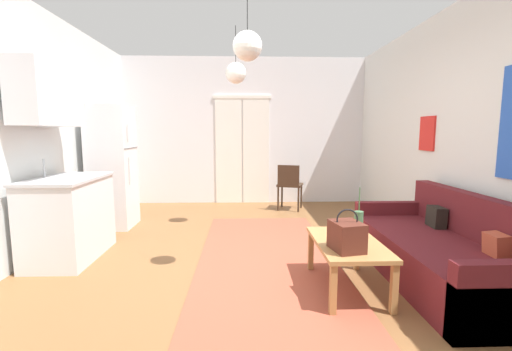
{
  "coord_description": "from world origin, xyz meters",
  "views": [
    {
      "loc": [
        -0.02,
        -3.23,
        1.39
      ],
      "look_at": [
        0.13,
        0.86,
        0.87
      ],
      "focal_mm": 23.97,
      "sensor_mm": 36.0,
      "label": 1
    }
  ],
  "objects_px": {
    "refrigerator": "(112,167)",
    "accent_chair": "(289,184)",
    "coffee_table": "(347,248)",
    "bamboo_vase": "(358,224)",
    "pendant_lamp_far": "(236,73)",
    "couch": "(444,254)",
    "handbag": "(347,236)",
    "pendant_lamp_near": "(247,46)"
  },
  "relations": [
    {
      "from": "pendant_lamp_far",
      "to": "pendant_lamp_near",
      "type": "bearing_deg",
      "value": -85.36
    },
    {
      "from": "bamboo_vase",
      "to": "coffee_table",
      "type": "bearing_deg",
      "value": -136.63
    },
    {
      "from": "handbag",
      "to": "refrigerator",
      "type": "xyz_separation_m",
      "value": [
        -2.73,
        2.37,
        0.32
      ]
    },
    {
      "from": "bamboo_vase",
      "to": "pendant_lamp_near",
      "type": "xyz_separation_m",
      "value": [
        -1.01,
        0.1,
        1.57
      ]
    },
    {
      "from": "coffee_table",
      "to": "bamboo_vase",
      "type": "height_order",
      "value": "bamboo_vase"
    },
    {
      "from": "couch",
      "to": "handbag",
      "type": "xyz_separation_m",
      "value": [
        -1.05,
        -0.37,
        0.3
      ]
    },
    {
      "from": "bamboo_vase",
      "to": "refrigerator",
      "type": "height_order",
      "value": "refrigerator"
    },
    {
      "from": "pendant_lamp_near",
      "to": "refrigerator",
      "type": "bearing_deg",
      "value": 135.46
    },
    {
      "from": "coffee_table",
      "to": "handbag",
      "type": "relative_size",
      "value": 2.76
    },
    {
      "from": "handbag",
      "to": "pendant_lamp_near",
      "type": "height_order",
      "value": "pendant_lamp_near"
    },
    {
      "from": "handbag",
      "to": "pendant_lamp_near",
      "type": "distance_m",
      "value": 1.82
    },
    {
      "from": "accent_chair",
      "to": "pendant_lamp_far",
      "type": "distance_m",
      "value": 2.26
    },
    {
      "from": "coffee_table",
      "to": "handbag",
      "type": "xyz_separation_m",
      "value": [
        -0.08,
        -0.22,
        0.18
      ]
    },
    {
      "from": "coffee_table",
      "to": "bamboo_vase",
      "type": "bearing_deg",
      "value": 43.37
    },
    {
      "from": "pendant_lamp_far",
      "to": "bamboo_vase",
      "type": "bearing_deg",
      "value": -57.62
    },
    {
      "from": "coffee_table",
      "to": "couch",
      "type": "bearing_deg",
      "value": 8.65
    },
    {
      "from": "refrigerator",
      "to": "pendant_lamp_near",
      "type": "xyz_separation_m",
      "value": [
        1.94,
        -1.91,
        1.25
      ]
    },
    {
      "from": "pendant_lamp_near",
      "to": "pendant_lamp_far",
      "type": "bearing_deg",
      "value": 94.64
    },
    {
      "from": "bamboo_vase",
      "to": "pendant_lamp_far",
      "type": "height_order",
      "value": "pendant_lamp_far"
    },
    {
      "from": "pendant_lamp_near",
      "to": "bamboo_vase",
      "type": "bearing_deg",
      "value": -5.7
    },
    {
      "from": "handbag",
      "to": "refrigerator",
      "type": "bearing_deg",
      "value": 139.12
    },
    {
      "from": "handbag",
      "to": "pendant_lamp_near",
      "type": "relative_size",
      "value": 0.43
    },
    {
      "from": "bamboo_vase",
      "to": "handbag",
      "type": "distance_m",
      "value": 0.41
    },
    {
      "from": "refrigerator",
      "to": "pendant_lamp_near",
      "type": "bearing_deg",
      "value": -44.54
    },
    {
      "from": "couch",
      "to": "pendant_lamp_far",
      "type": "relative_size",
      "value": 2.64
    },
    {
      "from": "couch",
      "to": "refrigerator",
      "type": "height_order",
      "value": "refrigerator"
    },
    {
      "from": "accent_chair",
      "to": "pendant_lamp_far",
      "type": "xyz_separation_m",
      "value": [
        -0.91,
        -1.17,
        1.71
      ]
    },
    {
      "from": "couch",
      "to": "refrigerator",
      "type": "distance_m",
      "value": 4.32
    },
    {
      "from": "refrigerator",
      "to": "accent_chair",
      "type": "height_order",
      "value": "refrigerator"
    },
    {
      "from": "coffee_table",
      "to": "bamboo_vase",
      "type": "xyz_separation_m",
      "value": [
        0.14,
        0.13,
        0.18
      ]
    },
    {
      "from": "pendant_lamp_near",
      "to": "couch",
      "type": "bearing_deg",
      "value": -2.54
    },
    {
      "from": "refrigerator",
      "to": "accent_chair",
      "type": "xyz_separation_m",
      "value": [
        2.72,
        0.96,
        -0.4
      ]
    },
    {
      "from": "accent_chair",
      "to": "bamboo_vase",
      "type": "bearing_deg",
      "value": 112.21
    },
    {
      "from": "couch",
      "to": "refrigerator",
      "type": "relative_size",
      "value": 1.14
    },
    {
      "from": "refrigerator",
      "to": "accent_chair",
      "type": "bearing_deg",
      "value": 19.39
    },
    {
      "from": "couch",
      "to": "pendant_lamp_far",
      "type": "bearing_deg",
      "value": 137.89
    },
    {
      "from": "coffee_table",
      "to": "accent_chair",
      "type": "height_order",
      "value": "accent_chair"
    },
    {
      "from": "couch",
      "to": "pendant_lamp_near",
      "type": "relative_size",
      "value": 2.51
    },
    {
      "from": "bamboo_vase",
      "to": "pendant_lamp_far",
      "type": "xyz_separation_m",
      "value": [
        -1.14,
        1.8,
        1.63
      ]
    },
    {
      "from": "accent_chair",
      "to": "pendant_lamp_far",
      "type": "bearing_deg",
      "value": 69.74
    },
    {
      "from": "accent_chair",
      "to": "pendant_lamp_near",
      "type": "height_order",
      "value": "pendant_lamp_near"
    },
    {
      "from": "pendant_lamp_far",
      "to": "accent_chair",
      "type": "bearing_deg",
      "value": 52.01
    }
  ]
}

